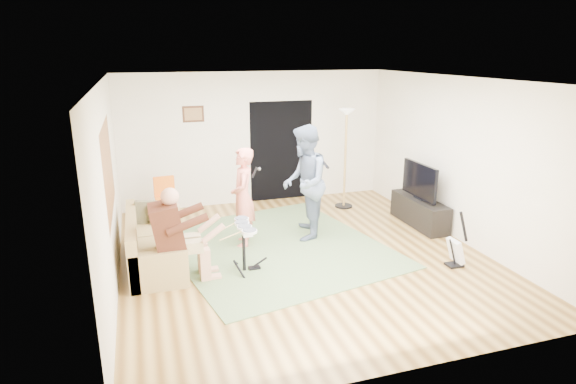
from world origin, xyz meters
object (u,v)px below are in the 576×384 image
object	(u,v)px
guitarist	(304,183)
singer	(243,197)
drum_kit	(244,250)
dining_chair	(167,209)
tv_cabinet	(419,212)
sofa	(150,248)
television	(420,180)
torchiere_lamp	(346,141)
guitar_spare	(456,251)

from	to	relation	value
guitarist	singer	bearing A→B (deg)	-69.39
drum_kit	dining_chair	size ratio (longest dim) A/B	0.82
tv_cabinet	sofa	bearing A→B (deg)	-176.51
drum_kit	television	xyz separation A→B (m)	(3.45, 0.94, 0.52)
drum_kit	singer	size ratio (longest dim) A/B	0.46
guitarist	dining_chair	world-z (taller)	guitarist
sofa	tv_cabinet	bearing A→B (deg)	3.49
sofa	drum_kit	xyz separation A→B (m)	(1.28, -0.65, 0.07)
guitarist	tv_cabinet	distance (m)	2.34
drum_kit	tv_cabinet	world-z (taller)	drum_kit
guitarist	torchiere_lamp	distance (m)	1.92
drum_kit	guitar_spare	distance (m)	3.14
sofa	dining_chair	distance (m)	1.64
sofa	torchiere_lamp	xyz separation A→B (m)	(3.89, 1.69, 1.12)
drum_kit	dining_chair	distance (m)	2.43
guitar_spare	drum_kit	bearing A→B (deg)	165.72
sofa	dining_chair	xyz separation A→B (m)	(0.36, 1.59, 0.07)
drum_kit	television	distance (m)	3.61
dining_chair	torchiere_lamp	bearing A→B (deg)	-4.88
guitar_spare	dining_chair	distance (m)	4.98
singer	television	bearing A→B (deg)	100.65
dining_chair	sofa	bearing A→B (deg)	-109.10
singer	guitarist	bearing A→B (deg)	102.21
television	guitar_spare	bearing A→B (deg)	-103.37
tv_cabinet	television	size ratio (longest dim) A/B	1.37
guitar_spare	tv_cabinet	size ratio (longest dim) A/B	0.61
guitar_spare	tv_cabinet	bearing A→B (deg)	75.06
sofa	singer	distance (m)	1.64
dining_chair	guitarist	bearing A→B (deg)	-35.66
torchiere_lamp	television	bearing A→B (deg)	-58.89
torchiere_lamp	television	distance (m)	1.71
drum_kit	guitarist	world-z (taller)	guitarist
guitar_spare	dining_chair	xyz separation A→B (m)	(-3.97, 3.02, 0.08)
drum_kit	dining_chair	xyz separation A→B (m)	(-0.92, 2.24, -0.00)
drum_kit	guitar_spare	bearing A→B (deg)	-14.28
dining_chair	tv_cabinet	xyz separation A→B (m)	(4.42, -1.30, -0.07)
singer	dining_chair	bearing A→B (deg)	-125.76
drum_kit	tv_cabinet	size ratio (longest dim) A/B	0.53
sofa	singer	size ratio (longest dim) A/B	1.17
sofa	television	bearing A→B (deg)	3.53
television	sofa	bearing A→B (deg)	-176.47
guitarist	torchiere_lamp	size ratio (longest dim) A/B	0.97
television	dining_chair	bearing A→B (deg)	163.42
sofa	television	size ratio (longest dim) A/B	1.86
singer	guitar_spare	xyz separation A→B (m)	(2.82, -1.77, -0.57)
tv_cabinet	guitar_spare	bearing A→B (deg)	-104.94
television	singer	bearing A→B (deg)	178.97
singer	tv_cabinet	bearing A→B (deg)	100.67
singer	dining_chair	distance (m)	1.76
singer	television	world-z (taller)	singer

